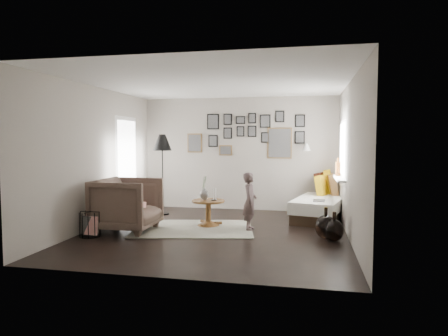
% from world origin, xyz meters
% --- Properties ---
extents(ground, '(4.80, 4.80, 0.00)m').
position_xyz_m(ground, '(0.00, 0.00, 0.00)').
color(ground, black).
rests_on(ground, ground).
extents(wall_back, '(4.50, 0.00, 4.50)m').
position_xyz_m(wall_back, '(0.00, 2.40, 1.30)').
color(wall_back, '#9C9489').
rests_on(wall_back, ground).
extents(wall_front, '(4.50, 0.00, 4.50)m').
position_xyz_m(wall_front, '(0.00, -2.40, 1.30)').
color(wall_front, '#9C9489').
rests_on(wall_front, ground).
extents(wall_left, '(0.00, 4.80, 4.80)m').
position_xyz_m(wall_left, '(-2.25, 0.00, 1.30)').
color(wall_left, '#9C9489').
rests_on(wall_left, ground).
extents(wall_right, '(0.00, 4.80, 4.80)m').
position_xyz_m(wall_right, '(2.25, 0.00, 1.30)').
color(wall_right, '#9C9489').
rests_on(wall_right, ground).
extents(ceiling, '(4.80, 4.80, 0.00)m').
position_xyz_m(ceiling, '(0.00, 0.00, 2.60)').
color(ceiling, white).
rests_on(ceiling, wall_back).
extents(door_left, '(0.00, 2.14, 2.14)m').
position_xyz_m(door_left, '(-2.23, 1.20, 1.05)').
color(door_left, white).
rests_on(door_left, wall_left).
extents(window_right, '(0.15, 1.32, 1.30)m').
position_xyz_m(window_right, '(2.18, 1.34, 0.93)').
color(window_right, white).
rests_on(window_right, wall_right).
extents(gallery_wall, '(2.74, 0.03, 1.08)m').
position_xyz_m(gallery_wall, '(0.29, 2.38, 1.74)').
color(gallery_wall, brown).
rests_on(gallery_wall, wall_back).
extents(wall_sconce, '(0.18, 0.36, 0.16)m').
position_xyz_m(wall_sconce, '(1.55, 2.13, 1.46)').
color(wall_sconce, white).
rests_on(wall_sconce, wall_back).
extents(rug, '(2.38, 1.87, 0.01)m').
position_xyz_m(rug, '(-0.46, 0.18, 0.01)').
color(rug, white).
rests_on(rug, ground).
extents(pedestal_table, '(0.63, 0.63, 0.49)m').
position_xyz_m(pedestal_table, '(-0.25, 0.48, 0.23)').
color(pedestal_table, brown).
rests_on(pedestal_table, ground).
extents(vase, '(0.18, 0.18, 0.45)m').
position_xyz_m(vase, '(-0.33, 0.50, 0.63)').
color(vase, black).
rests_on(vase, pedestal_table).
extents(candles, '(0.11, 0.11, 0.23)m').
position_xyz_m(candles, '(-0.14, 0.48, 0.60)').
color(candles, black).
rests_on(candles, pedestal_table).
extents(daybed, '(1.28, 2.11, 0.97)m').
position_xyz_m(daybed, '(1.85, 1.73, 0.30)').
color(daybed, black).
rests_on(daybed, ground).
extents(magazine_on_daybed, '(0.24, 0.31, 0.02)m').
position_xyz_m(magazine_on_daybed, '(1.80, 1.08, 0.45)').
color(magazine_on_daybed, black).
rests_on(magazine_on_daybed, daybed).
extents(armchair, '(1.05, 1.02, 0.95)m').
position_xyz_m(armchair, '(-1.56, -0.22, 0.47)').
color(armchair, brown).
rests_on(armchair, ground).
extents(armchair_cushion, '(0.45, 0.46, 0.19)m').
position_xyz_m(armchair_cushion, '(-1.53, -0.17, 0.48)').
color(armchair_cushion, white).
rests_on(armchair_cushion, armchair).
extents(floor_lamp, '(0.41, 0.41, 1.74)m').
position_xyz_m(floor_lamp, '(-1.50, 1.42, 1.50)').
color(floor_lamp, black).
rests_on(floor_lamp, ground).
extents(magazine_basket, '(0.35, 0.35, 0.42)m').
position_xyz_m(magazine_basket, '(-2.00, -0.72, 0.21)').
color(magazine_basket, black).
rests_on(magazine_basket, ground).
extents(demijohn_large, '(0.35, 0.35, 0.52)m').
position_xyz_m(demijohn_large, '(1.88, -0.10, 0.20)').
color(demijohn_large, black).
rests_on(demijohn_large, ground).
extents(demijohn_small, '(0.30, 0.30, 0.47)m').
position_xyz_m(demijohn_small, '(2.00, -0.22, 0.18)').
color(demijohn_small, black).
rests_on(demijohn_small, ground).
extents(child, '(0.27, 0.39, 1.04)m').
position_xyz_m(child, '(0.56, 0.30, 0.52)').
color(child, '#534242').
rests_on(child, ground).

